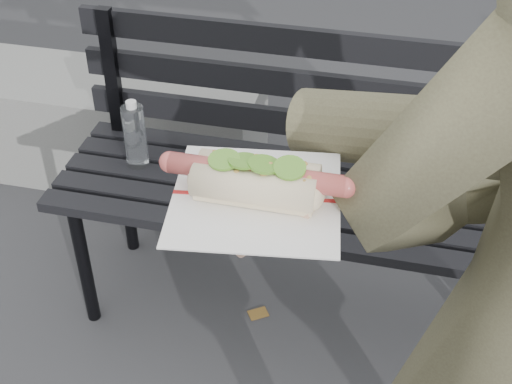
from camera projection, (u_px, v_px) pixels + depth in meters
park_bench at (321, 167)px, 2.00m from camera, size 1.50×0.44×0.88m
concrete_block at (106, 126)px, 2.76m from camera, size 1.20×0.40×0.40m
held_hotdog at (438, 154)px, 0.80m from camera, size 0.63×0.32×0.20m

